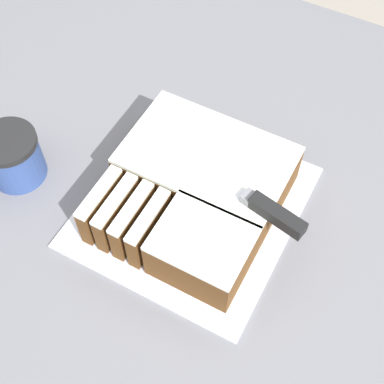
{
  "coord_description": "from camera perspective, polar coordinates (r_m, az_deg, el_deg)",
  "views": [
    {
      "loc": [
        0.22,
        -0.47,
        1.71
      ],
      "look_at": [
        -0.01,
        -0.05,
        0.99
      ],
      "focal_mm": 50.0,
      "sensor_mm": 36.0,
      "label": 1
    }
  ],
  "objects": [
    {
      "name": "knife",
      "position": [
        0.79,
        7.2,
        -1.31
      ],
      "size": [
        0.28,
        0.08,
        0.02
      ],
      "rotation": [
        0.0,
        0.0,
        2.94
      ],
      "color": "silver",
      "rests_on": "cake"
    },
    {
      "name": "cake_board",
      "position": [
        0.9,
        0.0,
        -1.57
      ],
      "size": [
        0.33,
        0.35,
        0.01
      ],
      "color": "silver",
      "rests_on": "countertop"
    },
    {
      "name": "countertop",
      "position": [
        1.34,
        1.43,
        -10.84
      ],
      "size": [
        1.4,
        1.1,
        0.95
      ],
      "color": "slate",
      "rests_on": "ground_plane"
    },
    {
      "name": "cake",
      "position": [
        0.86,
        0.59,
        0.18
      ],
      "size": [
        0.27,
        0.29,
        0.08
      ],
      "color": "brown",
      "rests_on": "cake_board"
    },
    {
      "name": "coffee_cup",
      "position": [
        0.95,
        -18.56,
        3.58
      ],
      "size": [
        0.1,
        0.1,
        0.09
      ],
      "color": "#334C8C",
      "rests_on": "countertop"
    },
    {
      "name": "ground_plane",
      "position": [
        1.79,
        1.1,
        -16.7
      ],
      "size": [
        8.0,
        8.0,
        0.0
      ],
      "primitive_type": "plane",
      "color": "#9E9384"
    }
  ]
}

